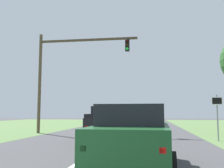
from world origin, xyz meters
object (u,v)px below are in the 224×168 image
Objects in this scene: red_suv_near at (133,135)px; pickup_truck_lead at (110,124)px; traffic_light at (65,66)px; keep_moving_sign at (217,111)px.

pickup_truck_lead is at bearing 104.47° from red_suv_near.
red_suv_near is at bearing -75.53° from pickup_truck_lead.
keep_moving_sign is at bearing -20.77° from traffic_light.
red_suv_near is 0.92× the size of pickup_truck_lead.
pickup_truck_lead is at bearing -168.15° from keep_moving_sign.
keep_moving_sign is at bearing 61.49° from red_suv_near.
traffic_light is 11.61m from keep_moving_sign.
red_suv_near is 1.72× the size of keep_moving_sign.
traffic_light reaches higher than keep_moving_sign.
keep_moving_sign is (4.25, 7.82, 0.70)m from red_suv_near.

